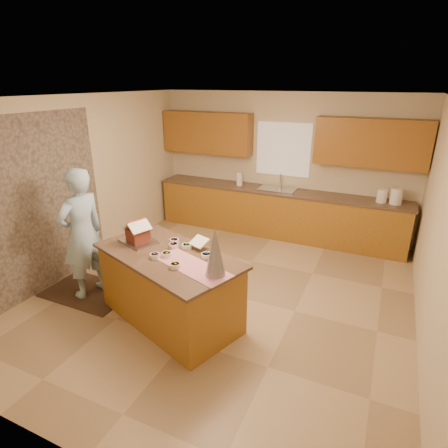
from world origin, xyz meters
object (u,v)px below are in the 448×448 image
at_px(boy, 82,234).
at_px(gingerbread_house, 138,233).
at_px(island_base, 170,288).
at_px(tinsel_tree, 215,252).

height_order(boy, gingerbread_house, boy).
xyz_separation_m(island_base, tinsel_tree, (0.75, -0.22, 0.76)).
bearing_deg(boy, island_base, 99.95).
distance_m(tinsel_tree, boy, 2.17).
relative_size(island_base, boy, 0.98).
relative_size(island_base, gingerbread_house, 5.05).
bearing_deg(gingerbread_house, island_base, -14.83).
bearing_deg(island_base, gingerbread_house, -174.81).
height_order(tinsel_tree, gingerbread_house, tinsel_tree).
relative_size(boy, gingerbread_house, 5.13).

